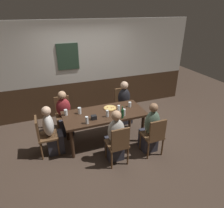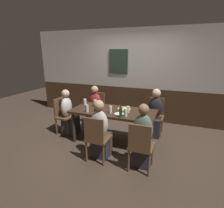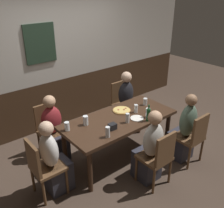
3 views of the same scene
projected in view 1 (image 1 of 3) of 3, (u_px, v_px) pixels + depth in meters
name	position (u px, v px, depth m)	size (l,w,h in m)	color
ground_plane	(105.00, 140.00, 4.78)	(12.00, 12.00, 0.00)	#423328
wall_back	(85.00, 69.00, 5.60)	(6.40, 0.13, 2.60)	#3D2819
dining_table	(104.00, 116.00, 4.49)	(1.82, 0.83, 0.74)	#382316
chair_right_near	(154.00, 135.00, 4.12)	(0.40, 0.40, 0.88)	brown
chair_head_west	(44.00, 134.00, 4.14)	(0.40, 0.40, 0.88)	brown
chair_left_far	(63.00, 112.00, 5.01)	(0.40, 0.40, 0.88)	brown
chair_mid_near	(118.00, 143.00, 3.86)	(0.40, 0.40, 0.88)	brown
chair_right_far	(122.00, 102.00, 5.52)	(0.40, 0.40, 0.88)	brown
person_right_near	(150.00, 131.00, 4.26)	(0.34, 0.37, 1.16)	#2D2D38
person_head_west	(52.00, 134.00, 4.21)	(0.37, 0.34, 1.11)	#2D2D38
person_left_far	(65.00, 116.00, 4.89)	(0.34, 0.37, 1.10)	#2D2D38
person_mid_near	(115.00, 139.00, 4.01)	(0.34, 0.37, 1.15)	#2D2D38
person_right_far	(124.00, 105.00, 5.39)	(0.34, 0.37, 1.14)	#2D2D38
pizza	(110.00, 108.00, 4.65)	(0.29, 0.29, 0.03)	tan
highball_clear	(66.00, 113.00, 4.34)	(0.07, 0.07, 0.13)	silver
tumbler_short	(119.00, 109.00, 4.52)	(0.06, 0.06, 0.14)	silver
pint_glass_amber	(130.00, 105.00, 4.71)	(0.07, 0.07, 0.12)	silver
pint_glass_pale	(124.00, 113.00, 4.32)	(0.07, 0.07, 0.16)	silver
beer_glass_tall	(107.00, 114.00, 4.28)	(0.06, 0.06, 0.15)	silver
tumbler_water	(87.00, 121.00, 4.02)	(0.06, 0.06, 0.16)	silver
beer_glass_half	(80.00, 111.00, 4.40)	(0.08, 0.08, 0.15)	silver
beer_bottle_green	(122.00, 113.00, 4.21)	(0.06, 0.06, 0.27)	#194723
plate_white_large	(116.00, 115.00, 4.36)	(0.20, 0.20, 0.01)	white
condiment_caddy	(94.00, 117.00, 4.19)	(0.11, 0.09, 0.09)	black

